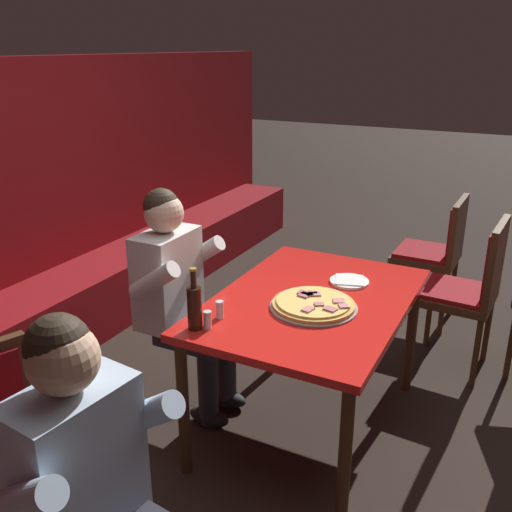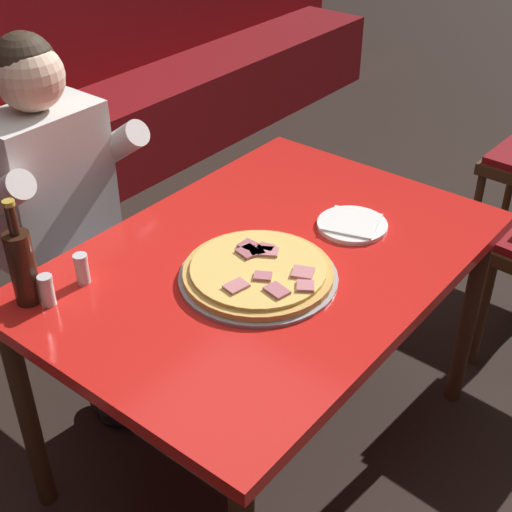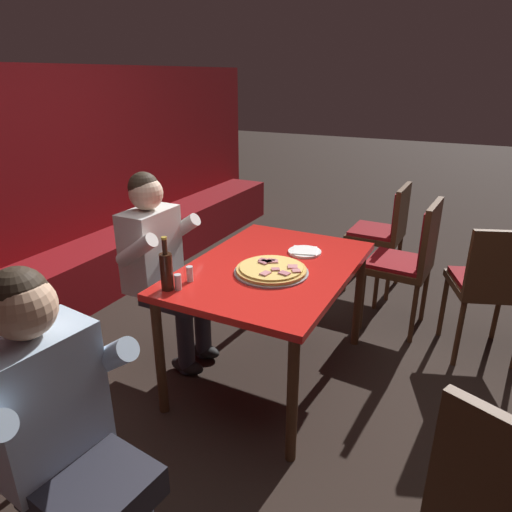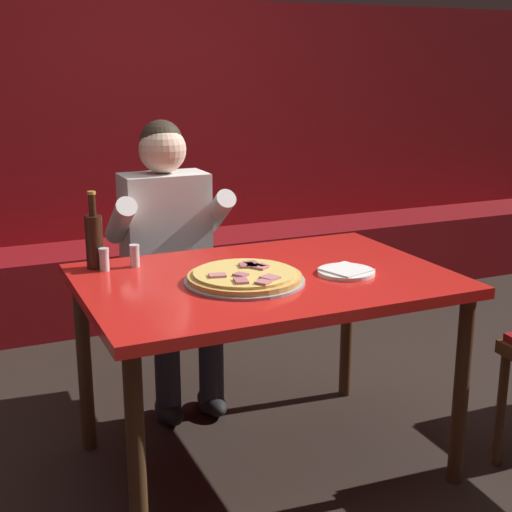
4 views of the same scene
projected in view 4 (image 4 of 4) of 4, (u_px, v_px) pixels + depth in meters
The scene contains 10 objects.
ground_plane at pixel (264, 463), 2.78m from camera, with size 24.00×24.00×0.00m, color black.
booth_wall_panel at pixel (120, 157), 4.46m from camera, with size 6.80×0.16×1.90m, color maroon.
booth_bench at pixel (138, 280), 4.36m from camera, with size 6.46×0.48×0.46m, color maroon.
main_dining_table at pixel (265, 297), 2.60m from camera, with size 1.32×0.91×0.77m.
pizza at pixel (245, 277), 2.50m from camera, with size 0.43×0.43×0.05m.
plate_white_paper at pixel (346, 272), 2.60m from camera, with size 0.21×0.21×0.02m.
beer_bottle at pixel (94, 239), 2.65m from camera, with size 0.07×0.07×0.29m.
shaker_oregano at pixel (104, 261), 2.63m from camera, with size 0.04×0.04×0.09m.
shaker_black_pepper at pixel (135, 257), 2.68m from camera, with size 0.04×0.04×0.09m.
diner_seated_blue_shirt at pixel (171, 251), 3.17m from camera, with size 0.53×0.53×1.27m.
Camera 4 is at (-1.04, -2.25, 1.50)m, focal length 50.00 mm.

